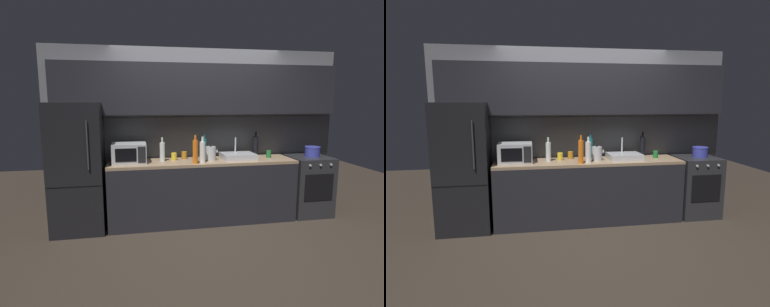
# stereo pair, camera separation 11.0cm
# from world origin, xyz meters

# --- Properties ---
(ground_plane) EXTENTS (10.00, 10.00, 0.00)m
(ground_plane) POSITION_xyz_m (0.00, 0.00, 0.00)
(ground_plane) COLOR #2D261E
(back_wall) EXTENTS (4.40, 0.44, 2.50)m
(back_wall) POSITION_xyz_m (0.00, 1.20, 1.55)
(back_wall) COLOR slate
(back_wall) RESTS_ON ground
(counter_run) EXTENTS (2.66, 0.60, 0.90)m
(counter_run) POSITION_xyz_m (0.00, 0.90, 0.45)
(counter_run) COLOR black
(counter_run) RESTS_ON ground
(refrigerator) EXTENTS (0.68, 0.69, 1.72)m
(refrigerator) POSITION_xyz_m (-1.71, 0.90, 0.86)
(refrigerator) COLOR black
(refrigerator) RESTS_ON ground
(oven_range) EXTENTS (0.60, 0.62, 0.90)m
(oven_range) POSITION_xyz_m (1.67, 0.90, 0.45)
(oven_range) COLOR #232326
(oven_range) RESTS_ON ground
(microwave) EXTENTS (0.46, 0.35, 0.27)m
(microwave) POSITION_xyz_m (-1.03, 0.92, 1.04)
(microwave) COLOR #A8AAAF
(microwave) RESTS_ON counter_run
(sink_basin) EXTENTS (0.48, 0.38, 0.30)m
(sink_basin) POSITION_xyz_m (0.54, 0.93, 0.94)
(sink_basin) COLOR #ADAFB5
(sink_basin) RESTS_ON counter_run
(kettle) EXTENTS (0.18, 0.15, 0.22)m
(kettle) POSITION_xyz_m (0.12, 0.89, 1.00)
(kettle) COLOR #B7BABF
(kettle) RESTS_ON counter_run
(wine_bottle_teal) EXTENTS (0.08, 0.08, 0.36)m
(wine_bottle_teal) POSITION_xyz_m (0.06, 1.07, 1.05)
(wine_bottle_teal) COLOR #19666B
(wine_bottle_teal) RESTS_ON counter_run
(wine_bottle_dark) EXTENTS (0.08, 0.08, 0.37)m
(wine_bottle_dark) POSITION_xyz_m (0.88, 1.11, 1.06)
(wine_bottle_dark) COLOR black
(wine_bottle_dark) RESTS_ON counter_run
(wine_bottle_orange) EXTENTS (0.07, 0.07, 0.39)m
(wine_bottle_orange) POSITION_xyz_m (-0.15, 0.69, 1.07)
(wine_bottle_orange) COLOR orange
(wine_bottle_orange) RESTS_ON counter_run
(wine_bottle_clear) EXTENTS (0.07, 0.07, 0.34)m
(wine_bottle_clear) POSITION_xyz_m (-0.57, 0.94, 1.04)
(wine_bottle_clear) COLOR silver
(wine_bottle_clear) RESTS_ON counter_run
(wine_bottle_white) EXTENTS (0.08, 0.08, 0.36)m
(wine_bottle_white) POSITION_xyz_m (-0.04, 0.74, 1.05)
(wine_bottle_white) COLOR silver
(wine_bottle_white) RESTS_ON counter_run
(mug_yellow) EXTENTS (0.08, 0.08, 0.10)m
(mug_yellow) POSITION_xyz_m (-0.40, 1.00, 0.95)
(mug_yellow) COLOR gold
(mug_yellow) RESTS_ON counter_run
(mug_amber) EXTENTS (0.08, 0.08, 0.10)m
(mug_amber) POSITION_xyz_m (-0.24, 1.08, 0.95)
(mug_amber) COLOR #B27019
(mug_amber) RESTS_ON counter_run
(mug_green) EXTENTS (0.07, 0.07, 0.11)m
(mug_green) POSITION_xyz_m (1.02, 0.93, 0.95)
(mug_green) COLOR #1E6B2D
(mug_green) RESTS_ON counter_run
(cooking_pot) EXTENTS (0.23, 0.23, 0.15)m
(cooking_pot) POSITION_xyz_m (1.71, 0.90, 0.98)
(cooking_pot) COLOR #333899
(cooking_pot) RESTS_ON oven_range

